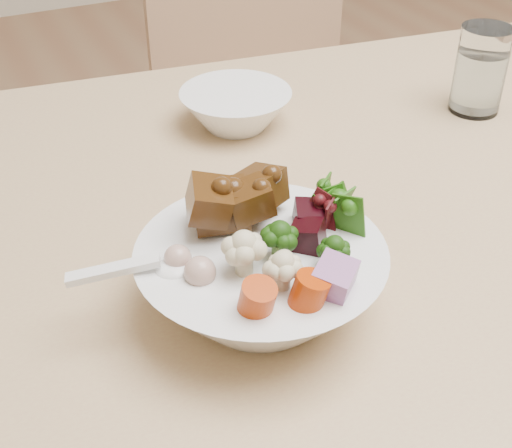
# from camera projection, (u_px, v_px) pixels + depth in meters

# --- Properties ---
(chair_far) EXTENTS (0.42, 0.42, 0.83)m
(chair_far) POSITION_uv_depth(u_px,v_px,m) (265.00, 112.00, 1.35)
(chair_far) COLOR tan
(chair_far) RESTS_ON ground
(food_bowl) EXTENTS (0.19, 0.19, 0.11)m
(food_bowl) POSITION_uv_depth(u_px,v_px,m) (262.00, 274.00, 0.56)
(food_bowl) COLOR white
(food_bowl) RESTS_ON dining_table
(soup_spoon) EXTENTS (0.10, 0.05, 0.02)m
(soup_spoon) POSITION_uv_depth(u_px,v_px,m) (161.00, 269.00, 0.52)
(soup_spoon) COLOR white
(soup_spoon) RESTS_ON food_bowl
(water_glass) EXTENTS (0.06, 0.06, 0.10)m
(water_glass) POSITION_uv_depth(u_px,v_px,m) (480.00, 73.00, 0.83)
(water_glass) COLOR white
(water_glass) RESTS_ON dining_table
(side_bowl) EXTENTS (0.13, 0.13, 0.04)m
(side_bowl) POSITION_uv_depth(u_px,v_px,m) (236.00, 109.00, 0.82)
(side_bowl) COLOR white
(side_bowl) RESTS_ON dining_table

